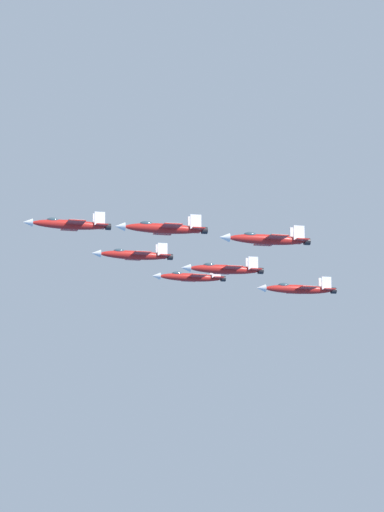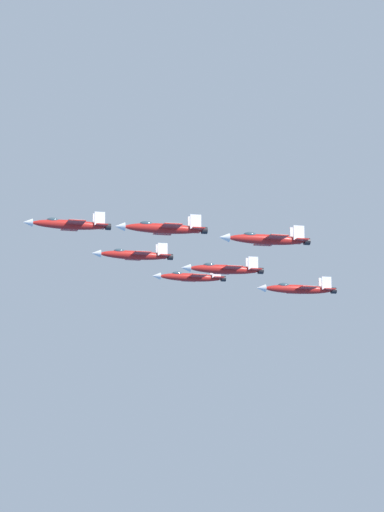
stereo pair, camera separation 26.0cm
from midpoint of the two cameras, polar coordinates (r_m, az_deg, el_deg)
name	(u,v)px [view 2 (the right image)]	position (r m, az deg, el deg)	size (l,w,h in m)	color
jet_lead	(69,224)	(185.01, -6.48, 1.68)	(9.55, 14.85, 3.18)	red
jet_left_wingman	(163,228)	(175.74, -1.48, 1.48)	(9.72, 15.26, 3.25)	red
jet_right_wingman	(134,255)	(198.17, -3.03, 0.06)	(9.63, 14.97, 3.21)	red
jet_left_outer	(267,239)	(167.74, 4.02, 0.90)	(9.34, 14.59, 3.12)	red
jet_right_outer	(191,277)	(212.22, -0.03, -1.12)	(9.42, 14.70, 3.14)	red
jet_slot_rear	(224,269)	(189.58, 1.76, -0.69)	(9.45, 14.79, 3.15)	red
jet_trailing	(298,289)	(193.43, 5.69, -1.75)	(9.41, 14.77, 3.14)	red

